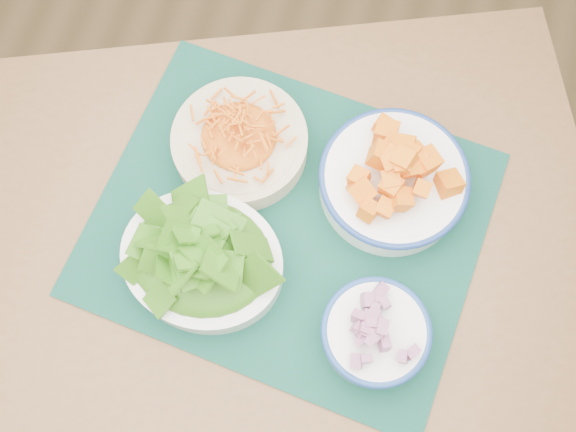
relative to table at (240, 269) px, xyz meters
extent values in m
plane|color=#967648|center=(-0.11, 0.27, -0.64)|extent=(4.00, 4.00, 0.00)
cube|color=brown|center=(0.00, 0.00, 0.09)|extent=(1.27, 1.07, 0.04)
cylinder|color=brown|center=(0.56, -0.10, -0.28)|extent=(0.06, 0.06, 0.71)
cylinder|color=brown|center=(-0.56, 0.10, -0.28)|extent=(0.06, 0.06, 0.71)
cylinder|color=brown|center=(0.33, 0.46, -0.28)|extent=(0.06, 0.06, 0.71)
cube|color=#082C24|center=(0.06, 0.06, 0.11)|extent=(0.59, 0.50, 0.00)
cylinder|color=beige|center=(-0.04, 0.15, 0.14)|extent=(0.22, 0.22, 0.05)
ellipsoid|color=orange|center=(-0.04, 0.15, 0.18)|extent=(0.18, 0.18, 0.03)
cylinder|color=white|center=(0.19, 0.15, 0.14)|extent=(0.27, 0.27, 0.05)
torus|color=navy|center=(0.19, 0.15, 0.17)|extent=(0.22, 0.22, 0.01)
ellipsoid|color=orange|center=(0.19, 0.15, 0.19)|extent=(0.18, 0.18, 0.05)
ellipsoid|color=#205F0C|center=(-0.03, -0.03, 0.19)|extent=(0.20, 0.17, 0.06)
cylinder|color=white|center=(0.22, -0.07, 0.14)|extent=(0.18, 0.18, 0.05)
torus|color=navy|center=(0.22, -0.07, 0.16)|extent=(0.15, 0.15, 0.01)
ellipsoid|color=maroon|center=(0.22, -0.07, 0.18)|extent=(0.12, 0.12, 0.03)
camera|label=1|loc=(0.14, -0.21, 1.01)|focal=40.00mm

